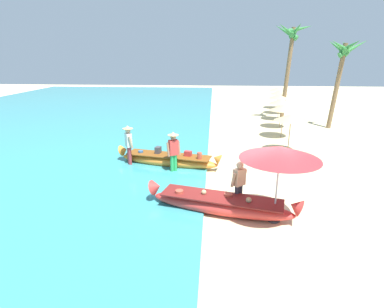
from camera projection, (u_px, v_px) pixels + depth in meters
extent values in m
plane|color=beige|center=(247.00, 203.00, 9.80)|extent=(80.00, 80.00, 0.00)
cube|color=teal|center=(11.00, 134.00, 18.27)|extent=(24.00, 56.00, 0.10)
ellipsoid|color=red|center=(221.00, 205.00, 9.11)|extent=(4.40, 1.86, 0.53)
cone|color=red|center=(295.00, 206.00, 8.38)|extent=(0.54, 0.59, 0.56)
cone|color=red|center=(156.00, 187.00, 9.63)|extent=(0.54, 0.59, 0.56)
cube|color=maroon|center=(221.00, 197.00, 9.02)|extent=(3.73, 1.70, 0.04)
cylinder|color=#B74C38|center=(179.00, 192.00, 9.28)|extent=(0.25, 0.25, 0.10)
sphere|color=tan|center=(204.00, 192.00, 9.19)|extent=(0.15, 0.15, 0.15)
cylinder|color=#B74C38|center=(228.00, 195.00, 9.06)|extent=(0.24, 0.24, 0.10)
sphere|color=tan|center=(249.00, 200.00, 8.69)|extent=(0.16, 0.16, 0.16)
ellipsoid|color=orange|center=(169.00, 161.00, 12.99)|extent=(4.39, 1.71, 0.51)
cone|color=orange|center=(217.00, 159.00, 12.32)|extent=(0.52, 0.56, 0.55)
cone|color=orange|center=(124.00, 150.00, 13.46)|extent=(0.52, 0.56, 0.55)
cube|color=brown|center=(168.00, 155.00, 12.91)|extent=(3.72, 1.58, 0.04)
cylinder|color=#386699|center=(141.00, 152.00, 13.20)|extent=(0.21, 0.21, 0.10)
cube|color=#424247|center=(158.00, 150.00, 13.08)|extent=(0.27, 0.33, 0.30)
cylinder|color=#2D2D33|center=(173.00, 153.00, 12.78)|extent=(0.20, 0.20, 0.22)
cube|color=#B73333|center=(188.00, 154.00, 12.72)|extent=(0.34, 0.27, 0.23)
cylinder|color=#B74C38|center=(199.00, 156.00, 12.35)|extent=(0.20, 0.20, 0.29)
cylinder|color=green|center=(175.00, 164.00, 12.22)|extent=(0.14, 0.14, 0.78)
cylinder|color=green|center=(172.00, 164.00, 12.17)|extent=(0.14, 0.14, 0.78)
cube|color=#DB3D38|center=(173.00, 147.00, 11.98)|extent=(0.42, 0.37, 0.62)
cylinder|color=#9E7051|center=(179.00, 148.00, 12.07)|extent=(0.18, 0.22, 0.56)
cylinder|color=#9E7051|center=(168.00, 150.00, 11.88)|extent=(0.18, 0.22, 0.56)
sphere|color=#9E7051|center=(173.00, 137.00, 11.84)|extent=(0.22, 0.22, 0.22)
cylinder|color=tan|center=(173.00, 135.00, 11.82)|extent=(0.44, 0.44, 0.02)
cone|color=tan|center=(173.00, 133.00, 11.80)|extent=(0.26, 0.26, 0.12)
cylinder|color=#333842|center=(237.00, 197.00, 9.30)|extent=(0.14, 0.14, 0.80)
cylinder|color=#333842|center=(240.00, 196.00, 9.38)|extent=(0.14, 0.14, 0.80)
cube|color=tan|center=(239.00, 177.00, 9.14)|extent=(0.42, 0.40, 0.53)
cylinder|color=tan|center=(233.00, 180.00, 9.04)|extent=(0.19, 0.20, 0.48)
cylinder|color=tan|center=(244.00, 177.00, 9.30)|extent=(0.19, 0.20, 0.48)
sphere|color=tan|center=(240.00, 165.00, 9.02)|extent=(0.22, 0.22, 0.22)
cylinder|color=#B2383D|center=(129.00, 156.00, 13.03)|extent=(0.14, 0.14, 0.88)
cylinder|color=#B2383D|center=(130.00, 157.00, 12.91)|extent=(0.14, 0.14, 0.88)
cube|color=silver|center=(128.00, 140.00, 12.74)|extent=(0.38, 0.42, 0.59)
cylinder|color=tan|center=(127.00, 140.00, 12.96)|extent=(0.22, 0.18, 0.53)
cylinder|color=tan|center=(131.00, 142.00, 12.57)|extent=(0.22, 0.18, 0.53)
sphere|color=tan|center=(128.00, 130.00, 12.61)|extent=(0.22, 0.22, 0.22)
cylinder|color=tan|center=(128.00, 129.00, 12.59)|extent=(0.44, 0.44, 0.02)
cone|color=tan|center=(128.00, 127.00, 12.56)|extent=(0.26, 0.26, 0.12)
cylinder|color=#B7B7BC|center=(277.00, 185.00, 8.43)|extent=(0.05, 0.05, 2.23)
cone|color=red|center=(280.00, 153.00, 8.13)|extent=(2.21, 2.21, 0.36)
cylinder|color=#333338|center=(274.00, 220.00, 8.76)|extent=(0.36, 0.36, 0.06)
cylinder|color=#8E6B47|center=(289.00, 134.00, 14.66)|extent=(0.04, 0.04, 1.90)
cone|color=tan|center=(291.00, 117.00, 14.41)|extent=(1.60, 1.60, 0.32)
cylinder|color=#8E6B47|center=(282.00, 122.00, 17.35)|extent=(0.04, 0.04, 1.90)
cone|color=tan|center=(284.00, 108.00, 17.10)|extent=(1.60, 1.60, 0.32)
cylinder|color=#8E6B47|center=(281.00, 114.00, 19.73)|extent=(0.04, 0.04, 1.90)
cone|color=tan|center=(282.00, 101.00, 19.48)|extent=(1.60, 1.60, 0.32)
cylinder|color=#8E6B47|center=(279.00, 107.00, 22.14)|extent=(0.04, 0.04, 1.90)
cone|color=tan|center=(280.00, 96.00, 21.89)|extent=(1.60, 1.60, 0.32)
cylinder|color=#8E6B47|center=(280.00, 102.00, 24.53)|extent=(0.04, 0.04, 1.90)
cone|color=tan|center=(280.00, 92.00, 24.29)|extent=(1.60, 1.60, 0.32)
cylinder|color=#8E6B47|center=(278.00, 98.00, 26.97)|extent=(0.04, 0.04, 1.90)
cone|color=tan|center=(279.00, 89.00, 26.72)|extent=(1.60, 1.60, 0.32)
cylinder|color=brown|center=(287.00, 76.00, 21.24)|extent=(0.55, 0.28, 6.39)
cone|color=#337F3D|center=(300.00, 29.00, 20.29)|extent=(1.69, 0.53, 0.71)
cone|color=#337F3D|center=(295.00, 31.00, 20.70)|extent=(1.08, 1.75, 0.99)
cone|color=#337F3D|center=(286.00, 32.00, 20.59)|extent=(1.68, 1.15, 1.20)
cone|color=#337F3D|center=(288.00, 31.00, 20.12)|extent=(1.67, 1.17, 1.15)
cone|color=#337F3D|center=(296.00, 30.00, 19.93)|extent=(0.63, 1.51, 1.07)
cylinder|color=brown|center=(337.00, 87.00, 19.16)|extent=(0.61, 0.28, 5.30)
cone|color=#337F3D|center=(353.00, 48.00, 18.42)|extent=(1.81, 0.52, 1.21)
cone|color=#337F3D|center=(344.00, 46.00, 18.75)|extent=(0.68, 1.54, 0.92)
cone|color=#337F3D|center=(338.00, 48.00, 18.65)|extent=(1.35, 1.13, 1.09)
cone|color=#337F3D|center=(340.00, 46.00, 18.21)|extent=(1.60, 1.10, 0.94)
cone|color=#337F3D|center=(351.00, 46.00, 18.01)|extent=(0.89, 1.51, 0.90)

